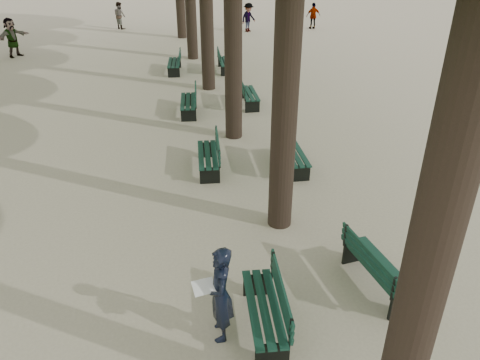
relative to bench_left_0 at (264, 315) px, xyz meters
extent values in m
plane|color=tan|center=(-0.37, -0.09, -0.27)|extent=(120.00, 120.00, 0.00)
cylinder|color=#33261C|center=(1.13, -2.09, 3.48)|extent=(0.52, 0.52, 7.50)
cylinder|color=#33261C|center=(1.13, 2.91, 3.48)|extent=(0.52, 0.52, 7.50)
cylinder|color=#33261C|center=(1.13, 7.91, 3.48)|extent=(0.52, 0.52, 7.50)
cube|color=black|center=(-0.02, 0.00, -0.05)|extent=(0.72, 1.85, 0.45)
cube|color=black|center=(-0.02, 0.00, 0.18)|extent=(0.74, 1.85, 0.04)
cube|color=black|center=(0.26, -0.03, 0.45)|extent=(0.24, 1.79, 0.40)
cube|color=black|center=(-0.02, 5.82, -0.05)|extent=(0.73, 1.85, 0.45)
cube|color=black|center=(-0.02, 5.82, 0.18)|extent=(0.75, 1.85, 0.04)
cube|color=black|center=(0.26, 5.79, 0.45)|extent=(0.25, 1.79, 0.40)
cube|color=black|center=(-0.02, 10.25, -0.05)|extent=(0.75, 1.85, 0.45)
cube|color=black|center=(-0.02, 10.25, 0.18)|extent=(0.77, 1.86, 0.04)
cube|color=black|center=(0.26, 10.21, 0.45)|extent=(0.28, 1.79, 0.40)
cube|color=black|center=(-0.02, 15.56, -0.05)|extent=(0.76, 1.85, 0.45)
cube|color=black|center=(-0.02, 15.56, 0.18)|extent=(0.78, 1.86, 0.04)
cube|color=black|center=(0.26, 15.52, 0.45)|extent=(0.29, 1.79, 0.40)
cube|color=black|center=(2.28, 0.51, -0.05)|extent=(0.70, 1.84, 0.45)
cube|color=black|center=(2.28, 0.51, 0.18)|extent=(0.72, 1.84, 0.04)
cube|color=black|center=(2.00, 0.48, 0.45)|extent=(0.22, 1.80, 0.40)
cube|color=black|center=(2.28, 5.44, -0.05)|extent=(0.65, 1.83, 0.45)
cube|color=black|center=(2.28, 5.44, 0.18)|extent=(0.67, 1.83, 0.04)
cube|color=black|center=(2.00, 5.46, 0.45)|extent=(0.17, 1.80, 0.40)
cube|color=black|center=(2.28, 10.63, -0.05)|extent=(0.65, 1.83, 0.45)
cube|color=black|center=(2.28, 10.63, 0.18)|extent=(0.67, 1.83, 0.04)
cube|color=black|center=(2.00, 10.65, 0.45)|extent=(0.17, 1.80, 0.40)
cube|color=black|center=(2.28, 15.29, -0.05)|extent=(0.70, 1.84, 0.45)
cube|color=black|center=(2.28, 15.29, 0.18)|extent=(0.72, 1.84, 0.04)
cube|color=black|center=(2.00, 15.32, 0.45)|extent=(0.22, 1.80, 0.40)
imported|color=black|center=(-0.72, 0.00, 0.57)|extent=(0.40, 0.70, 1.69)
cube|color=white|center=(-0.97, 0.00, 0.78)|extent=(0.37, 0.29, 0.12)
imported|color=#262628|center=(5.36, 23.78, 0.57)|extent=(1.09, 0.89, 1.69)
imported|color=#262628|center=(-7.56, 20.18, 0.67)|extent=(1.45, 1.56, 1.89)
imported|color=#262628|center=(9.58, 23.78, 0.51)|extent=(0.93, 0.34, 1.57)
imported|color=#262628|center=(-2.39, 26.40, 0.54)|extent=(0.72, 0.83, 1.63)
camera|label=1|loc=(-1.59, -5.41, 5.59)|focal=35.00mm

